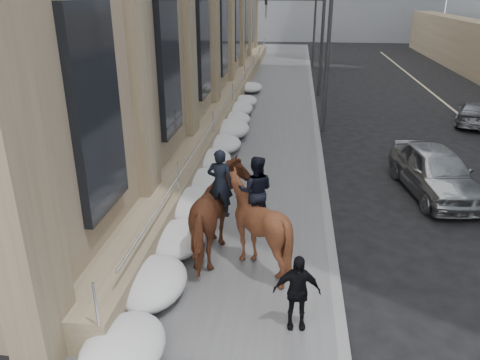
# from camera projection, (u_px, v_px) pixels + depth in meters

# --- Properties ---
(ground) EXTENTS (140.00, 140.00, 0.00)m
(ground) POSITION_uv_depth(u_px,v_px,m) (218.00, 304.00, 10.29)
(ground) COLOR black
(ground) RESTS_ON ground
(sidewalk) EXTENTS (5.00, 80.00, 0.12)m
(sidewalk) POSITION_uv_depth(u_px,v_px,m) (256.00, 154.00, 19.45)
(sidewalk) COLOR #4D4D4F
(sidewalk) RESTS_ON ground
(curb) EXTENTS (0.24, 80.00, 0.12)m
(curb) POSITION_uv_depth(u_px,v_px,m) (320.00, 156.00, 19.16)
(curb) COLOR slate
(curb) RESTS_ON ground
(streetlight_mid) EXTENTS (1.71, 0.24, 8.00)m
(streetlight_mid) POSITION_uv_depth(u_px,v_px,m) (326.00, 32.00, 21.10)
(streetlight_mid) COLOR #2D2D30
(streetlight_mid) RESTS_ON ground
(streetlight_far) EXTENTS (1.71, 0.24, 8.00)m
(streetlight_far) POSITION_uv_depth(u_px,v_px,m) (314.00, 11.00, 39.45)
(streetlight_far) COLOR #2D2D30
(streetlight_far) RESTS_ON ground
(traffic_signal) EXTENTS (4.10, 0.22, 6.00)m
(traffic_signal) POSITION_uv_depth(u_px,v_px,m) (307.00, 31.00, 28.73)
(traffic_signal) COLOR #2D2D30
(traffic_signal) RESTS_ON ground
(snow_bank) EXTENTS (1.70, 18.10, 0.76)m
(snow_bank) POSITION_uv_depth(u_px,v_px,m) (215.00, 158.00, 17.71)
(snow_bank) COLOR silver
(snow_bank) RESTS_ON sidewalk
(mounted_horse_left) EXTENTS (1.34, 2.76, 2.80)m
(mounted_horse_left) POSITION_uv_depth(u_px,v_px,m) (219.00, 213.00, 11.51)
(mounted_horse_left) COLOR #512918
(mounted_horse_left) RESTS_ON sidewalk
(mounted_horse_right) EXTENTS (1.86, 2.08, 2.79)m
(mounted_horse_right) POSITION_uv_depth(u_px,v_px,m) (255.00, 221.00, 11.10)
(mounted_horse_right) COLOR #442213
(mounted_horse_right) RESTS_ON sidewalk
(pedestrian) EXTENTS (0.97, 0.47, 1.61)m
(pedestrian) POSITION_uv_depth(u_px,v_px,m) (297.00, 292.00, 9.18)
(pedestrian) COLOR black
(pedestrian) RESTS_ON sidewalk
(car_silver) EXTENTS (2.54, 4.97, 1.62)m
(car_silver) POSITION_uv_depth(u_px,v_px,m) (435.00, 171.00, 15.54)
(car_silver) COLOR gray
(car_silver) RESTS_ON ground
(car_grey) EXTENTS (2.95, 4.32, 1.16)m
(car_grey) POSITION_uv_depth(u_px,v_px,m) (475.00, 113.00, 23.64)
(car_grey) COLOR #5A5B61
(car_grey) RESTS_ON ground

